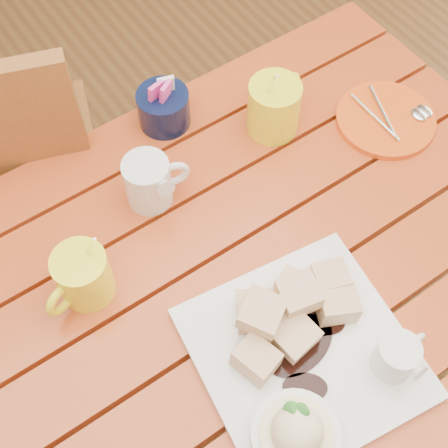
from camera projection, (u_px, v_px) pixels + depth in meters
ground at (223, 416)px, 1.60m from camera, size 5.00×5.00×0.00m
table at (223, 319)px, 1.05m from camera, size 1.20×0.79×0.75m
dessert_plate at (304, 366)px, 0.86m from camera, size 0.33×0.33×0.12m
coffee_mug_left at (82, 276)px, 0.92m from camera, size 0.11×0.08×0.14m
coffee_mug_right at (275, 106)px, 1.08m from camera, size 0.13×0.09×0.15m
cream_pitcher at (149, 181)px, 1.00m from camera, size 0.11×0.09×0.09m
sugar_caddy at (164, 108)px, 1.10m from camera, size 0.09×0.09×0.10m
orange_saucer at (387, 119)px, 1.13m from camera, size 0.18×0.18×0.02m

